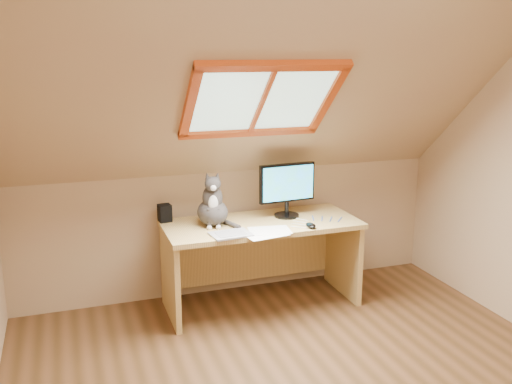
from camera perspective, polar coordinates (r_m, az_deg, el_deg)
name	(u,v)px	position (r m, az deg, el deg)	size (l,w,h in m)	color
room_shell	(340,158)	(2.79, 8.37, 3.34)	(3.52, 3.52, 2.41)	tan
desk	(258,246)	(4.46, 0.23, -5.39)	(1.48, 0.65, 0.67)	#DAB467
monitor	(287,186)	(4.41, 3.14, 0.56)	(0.46, 0.19, 0.42)	black
cat	(213,206)	(4.22, -4.36, -1.41)	(0.27, 0.31, 0.42)	#3D3836
desk_speaker	(165,213)	(4.38, -9.12, -2.09)	(0.09, 0.09, 0.13)	black
graphics_tablet	(231,234)	(4.03, -2.55, -4.24)	(0.28, 0.20, 0.01)	#B2B2B7
mouse	(311,225)	(4.20, 5.50, -3.35)	(0.06, 0.11, 0.04)	black
papers	(264,233)	(4.07, 0.78, -4.08)	(0.33, 0.27, 0.00)	white
cables	(316,221)	(4.37, 6.05, -2.86)	(0.51, 0.26, 0.01)	silver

